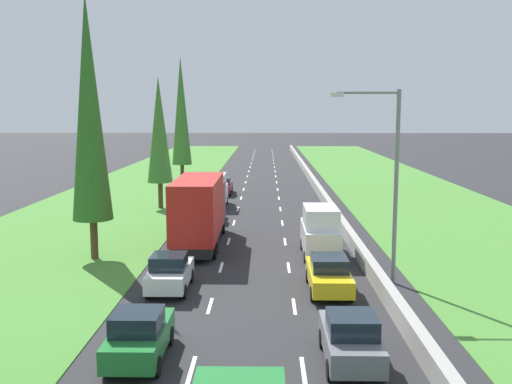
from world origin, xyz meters
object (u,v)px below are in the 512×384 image
object	(u,v)px
green_hatchback_left_lane	(139,336)
maroon_sedan_left_lane	(222,186)
poplar_tree_fourth	(181,111)
poplar_tree_second	(89,109)
white_van_right_lane	(320,232)
poplar_tree_third	(159,130)
white_van_left_lane	(215,190)
yellow_sedan_right_lane	(329,274)
red_box_truck_left_lane	(200,210)
street_light_mast	(389,173)
grey_hatchback_left_lane	(210,210)
white_hatchback_left_lane	(170,272)
grey_hatchback_right_lane	(351,339)

from	to	relation	value
green_hatchback_left_lane	maroon_sedan_left_lane	distance (m)	37.92
poplar_tree_fourth	poplar_tree_second	bearing A→B (deg)	-90.25
poplar_tree_fourth	white_van_right_lane	bearing A→B (deg)	-68.89
white_van_right_lane	poplar_tree_third	world-z (taller)	poplar_tree_third
white_van_left_lane	green_hatchback_left_lane	bearing A→B (deg)	-89.59
yellow_sedan_right_lane	red_box_truck_left_lane	world-z (taller)	red_box_truck_left_lane
maroon_sedan_left_lane	white_van_right_lane	bearing A→B (deg)	-73.29
maroon_sedan_left_lane	green_hatchback_left_lane	bearing A→B (deg)	-89.77
yellow_sedan_right_lane	white_van_left_lane	bearing A→B (deg)	107.24
yellow_sedan_right_lane	poplar_tree_second	bearing A→B (deg)	155.34
poplar_tree_second	street_light_mast	world-z (taller)	poplar_tree_second
grey_hatchback_left_lane	white_hatchback_left_lane	bearing A→B (deg)	-90.55
green_hatchback_left_lane	white_van_right_lane	bearing A→B (deg)	62.68
white_van_right_lane	street_light_mast	size ratio (longest dim) A/B	0.54
green_hatchback_left_lane	poplar_tree_third	distance (m)	30.41
white_hatchback_left_lane	poplar_tree_fourth	xyz separation A→B (m)	(-4.93, 38.12, 7.15)
yellow_sedan_right_lane	poplar_tree_second	distance (m)	15.30
yellow_sedan_right_lane	white_van_left_lane	size ratio (longest dim) A/B	0.92
white_van_right_lane	poplar_tree_fourth	bearing A→B (deg)	111.11
poplar_tree_third	poplar_tree_fourth	world-z (taller)	poplar_tree_fourth
street_light_mast	poplar_tree_third	bearing A→B (deg)	124.65
white_van_left_lane	grey_hatchback_left_lane	bearing A→B (deg)	-88.58
green_hatchback_left_lane	white_hatchback_left_lane	world-z (taller)	same
white_hatchback_left_lane	street_light_mast	size ratio (longest dim) A/B	0.43
grey_hatchback_right_lane	white_hatchback_left_lane	distance (m)	10.29
poplar_tree_fourth	street_light_mast	world-z (taller)	poplar_tree_fourth
grey_hatchback_left_lane	poplar_tree_second	size ratio (longest dim) A/B	0.27
grey_hatchback_right_lane	poplar_tree_third	bearing A→B (deg)	111.13
white_van_right_lane	grey_hatchback_left_lane	bearing A→B (deg)	124.69
yellow_sedan_right_lane	poplar_tree_fourth	world-z (taller)	poplar_tree_fourth
maroon_sedan_left_lane	poplar_tree_second	world-z (taller)	poplar_tree_second
grey_hatchback_right_lane	white_van_right_lane	size ratio (longest dim) A/B	0.80
grey_hatchback_right_lane	red_box_truck_left_lane	distance (m)	17.57
poplar_tree_second	poplar_tree_third	world-z (taller)	poplar_tree_second
grey_hatchback_left_lane	poplar_tree_fourth	bearing A→B (deg)	103.39
grey_hatchback_right_lane	white_van_right_lane	world-z (taller)	white_van_right_lane
green_hatchback_left_lane	white_hatchback_left_lane	size ratio (longest dim) A/B	1.00
red_box_truck_left_lane	grey_hatchback_left_lane	bearing A→B (deg)	91.47
white_hatchback_left_lane	poplar_tree_third	distance (m)	23.27
white_hatchback_left_lane	green_hatchback_left_lane	bearing A→B (deg)	-88.27
grey_hatchback_right_lane	street_light_mast	world-z (taller)	street_light_mast
poplar_tree_third	red_box_truck_left_lane	bearing A→B (deg)	-70.37
green_hatchback_left_lane	white_hatchback_left_lane	distance (m)	7.38
maroon_sedan_left_lane	street_light_mast	size ratio (longest dim) A/B	0.50
grey_hatchback_right_lane	poplar_tree_fourth	xyz separation A→B (m)	(-11.96, 45.63, 7.15)
street_light_mast	white_van_right_lane	bearing A→B (deg)	117.56
grey_hatchback_left_lane	white_van_right_lane	xyz separation A→B (m)	(7.16, -10.35, 0.56)
yellow_sedan_right_lane	street_light_mast	distance (m)	5.41
poplar_tree_second	green_hatchback_left_lane	bearing A→B (deg)	-67.80
grey_hatchback_left_lane	green_hatchback_left_lane	bearing A→B (deg)	-89.85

